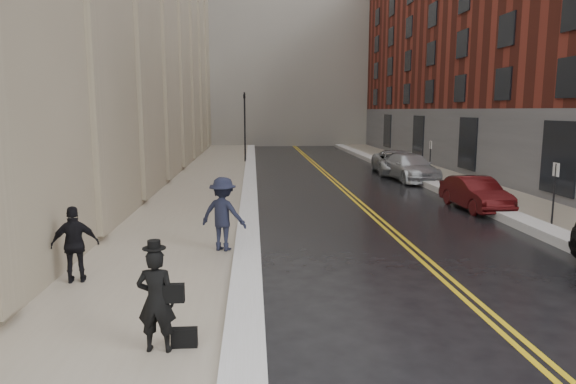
{
  "coord_description": "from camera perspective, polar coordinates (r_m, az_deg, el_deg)",
  "views": [
    {
      "loc": [
        -2.02,
        -8.08,
        3.94
      ],
      "look_at": [
        -1.03,
        6.47,
        1.6
      ],
      "focal_mm": 32.0,
      "sensor_mm": 36.0,
      "label": 1
    }
  ],
  "objects": [
    {
      "name": "ground",
      "position": [
        9.21,
        9.55,
        -16.35
      ],
      "size": [
        160.0,
        160.0,
        0.0
      ],
      "primitive_type": "plane",
      "color": "black",
      "rests_on": "ground"
    },
    {
      "name": "sidewalk_left",
      "position": [
        24.51,
        -9.67,
        -0.08
      ],
      "size": [
        4.0,
        64.0,
        0.15
      ],
      "primitive_type": "cube",
      "color": "gray",
      "rests_on": "ground"
    },
    {
      "name": "sidewalk_right",
      "position": [
        26.76,
        20.46,
        0.24
      ],
      "size": [
        3.0,
        64.0,
        0.15
      ],
      "primitive_type": "cube",
      "color": "gray",
      "rests_on": "ground"
    },
    {
      "name": "lane_stripe_a",
      "position": [
        24.79,
        6.36,
        -0.07
      ],
      "size": [
        0.12,
        64.0,
        0.01
      ],
      "primitive_type": "cube",
      "color": "gold",
      "rests_on": "ground"
    },
    {
      "name": "lane_stripe_b",
      "position": [
        24.83,
        6.91,
        -0.06
      ],
      "size": [
        0.12,
        64.0,
        0.01
      ],
      "primitive_type": "cube",
      "color": "gold",
      "rests_on": "ground"
    },
    {
      "name": "snow_ridge_left",
      "position": [
        24.38,
        -4.28,
        0.11
      ],
      "size": [
        0.7,
        60.8,
        0.26
      ],
      "primitive_type": "cube",
      "color": "silver",
      "rests_on": "ground"
    },
    {
      "name": "snow_ridge_right",
      "position": [
        26.04,
        16.75,
        0.37
      ],
      "size": [
        0.85,
        60.8,
        0.3
      ],
      "primitive_type": "cube",
      "color": "silver",
      "rests_on": "ground"
    },
    {
      "name": "building_right",
      "position": [
        37.05,
        29.14,
        15.86
      ],
      "size": [
        14.0,
        50.0,
        18.0
      ],
      "primitive_type": "cube",
      "color": "maroon",
      "rests_on": "ground"
    },
    {
      "name": "traffic_signal",
      "position": [
        38.09,
        -4.83,
        7.81
      ],
      "size": [
        0.18,
        0.15,
        5.2
      ],
      "color": "black",
      "rests_on": "ground"
    },
    {
      "name": "parking_sign_near",
      "position": [
        19.07,
        27.49,
        0.3
      ],
      "size": [
        0.06,
        0.35,
        2.23
      ],
      "color": "black",
      "rests_on": "ground"
    },
    {
      "name": "parking_sign_far",
      "position": [
        29.89,
        15.52,
        3.84
      ],
      "size": [
        0.06,
        0.35,
        2.23
      ],
      "color": "black",
      "rests_on": "ground"
    },
    {
      "name": "car_maroon",
      "position": [
        21.72,
        20.11,
        -0.14
      ],
      "size": [
        1.59,
        4.03,
        1.31
      ],
      "primitive_type": "imported",
      "rotation": [
        0.0,
        0.0,
        0.05
      ],
      "color": "#440C0E",
      "rests_on": "ground"
    },
    {
      "name": "car_silver_near",
      "position": [
        29.66,
        13.43,
        2.69
      ],
      "size": [
        2.41,
        5.24,
        1.49
      ],
      "primitive_type": "imported",
      "rotation": [
        0.0,
        0.0,
        0.07
      ],
      "color": "#B5B8BE",
      "rests_on": "ground"
    },
    {
      "name": "car_silver_far",
      "position": [
        32.41,
        11.92,
        3.25
      ],
      "size": [
        2.89,
        5.47,
        1.47
      ],
      "primitive_type": "imported",
      "rotation": [
        0.0,
        0.0,
        -0.09
      ],
      "color": "#A7ABB0",
      "rests_on": "ground"
    },
    {
      "name": "pedestrian_main",
      "position": [
        8.47,
        -14.42,
        -11.58
      ],
      "size": [
        0.64,
        0.45,
        1.68
      ],
      "primitive_type": "imported",
      "rotation": [
        0.0,
        0.0,
        3.06
      ],
      "color": "black",
      "rests_on": "sidewalk_left"
    },
    {
      "name": "pedestrian_b",
      "position": [
        14.01,
        -7.22,
        -2.43
      ],
      "size": [
        1.48,
        1.19,
        2.0
      ],
      "primitive_type": "imported",
      "rotation": [
        0.0,
        0.0,
        2.74
      ],
      "color": "#1A1D30",
      "rests_on": "sidewalk_left"
    },
    {
      "name": "pedestrian_c",
      "position": [
        12.3,
        -22.57,
        -5.4
      ],
      "size": [
        1.07,
        0.62,
        1.71
      ],
      "primitive_type": "imported",
      "rotation": [
        0.0,
        0.0,
        3.36
      ],
      "color": "black",
      "rests_on": "sidewalk_left"
    }
  ]
}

